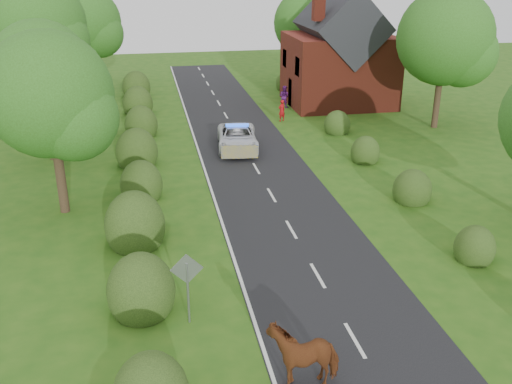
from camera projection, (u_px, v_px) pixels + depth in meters
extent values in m
plane|color=#265614|center=(355.00, 341.00, 17.84)|extent=(120.00, 120.00, 0.00)
cube|color=black|center=(260.00, 175.00, 31.45)|extent=(6.00, 70.00, 0.02)
cube|color=white|center=(355.00, 340.00, 17.84)|extent=(0.12, 1.80, 0.01)
cube|color=white|center=(318.00, 275.00, 21.46)|extent=(0.12, 1.80, 0.01)
cube|color=white|center=(291.00, 229.00, 25.09)|extent=(0.12, 1.80, 0.01)
cube|color=white|center=(272.00, 195.00, 28.72)|extent=(0.12, 1.80, 0.01)
cube|color=white|center=(256.00, 168.00, 32.35)|extent=(0.12, 1.80, 0.01)
cube|color=white|center=(244.00, 147.00, 35.98)|extent=(0.12, 1.80, 0.01)
cube|color=white|center=(234.00, 130.00, 39.61)|extent=(0.12, 1.80, 0.01)
cube|color=white|center=(226.00, 115.00, 43.24)|extent=(0.12, 1.80, 0.01)
cube|color=white|center=(219.00, 103.00, 46.86)|extent=(0.12, 1.80, 0.01)
cube|color=white|center=(213.00, 93.00, 50.49)|extent=(0.12, 1.80, 0.01)
cube|color=white|center=(208.00, 84.00, 54.12)|extent=(0.12, 1.80, 0.01)
cube|color=white|center=(203.00, 76.00, 57.75)|extent=(0.12, 1.80, 0.01)
cube|color=white|center=(199.00, 69.00, 61.38)|extent=(0.12, 1.80, 0.01)
cube|color=white|center=(207.00, 178.00, 30.93)|extent=(0.12, 70.00, 0.01)
ellipsoid|color=#1D3412|center=(141.00, 291.00, 19.12)|extent=(2.30, 2.41, 2.70)
ellipsoid|color=#1D3412|center=(135.00, 226.00, 23.59)|extent=(2.50, 2.62, 3.00)
ellipsoid|color=#1D3412|center=(141.00, 185.00, 28.24)|extent=(2.10, 2.20, 2.50)
ellipsoid|color=#1D3412|center=(137.00, 152.00, 32.70)|extent=(2.40, 2.52, 2.80)
ellipsoid|color=#1D3412|center=(141.00, 125.00, 38.22)|extent=(2.20, 2.31, 2.60)
ellipsoid|color=#1D3412|center=(138.00, 104.00, 43.62)|extent=(2.30, 2.41, 2.70)
ellipsoid|color=#1D3412|center=(136.00, 87.00, 49.03)|extent=(2.40, 2.52, 2.80)
ellipsoid|color=#1D3412|center=(474.00, 248.00, 22.41)|extent=(1.60, 1.68, 1.90)
ellipsoid|color=#1D3412|center=(412.00, 190.00, 27.87)|extent=(1.90, 2.00, 2.10)
ellipsoid|color=#1D3412|center=(365.00, 153.00, 33.31)|extent=(1.70, 1.78, 2.00)
ellipsoid|color=#1D3412|center=(337.00, 125.00, 38.80)|extent=(1.80, 1.89, 2.00)
ellipsoid|color=#1D3412|center=(285.00, 84.00, 51.47)|extent=(1.70, 1.78, 2.00)
cylinder|color=#332316|center=(60.00, 172.00, 26.19)|extent=(0.44, 0.44, 3.96)
sphere|color=#2A5417|center=(49.00, 95.00, 24.82)|extent=(5.60, 5.60, 5.60)
sphere|color=#398728|center=(74.00, 117.00, 24.83)|extent=(3.92, 3.92, 3.92)
cylinder|color=#332316|center=(50.00, 129.00, 33.23)|extent=(0.44, 0.44, 3.74)
sphere|color=#2A5417|center=(41.00, 70.00, 31.93)|extent=(5.60, 5.60, 5.60)
sphere|color=#398728|center=(60.00, 86.00, 31.92)|extent=(3.92, 3.92, 3.92)
cylinder|color=#332316|center=(46.00, 85.00, 41.82)|extent=(0.44, 0.44, 4.84)
sphere|color=#2A5417|center=(37.00, 23.00, 40.14)|extent=(6.80, 6.80, 6.80)
sphere|color=#398728|center=(56.00, 40.00, 40.16)|extent=(4.76, 4.76, 4.76)
cylinder|color=#332316|center=(91.00, 65.00, 51.46)|extent=(0.44, 0.44, 4.18)
sphere|color=#2A5417|center=(86.00, 22.00, 50.01)|extent=(6.00, 6.00, 6.00)
sphere|color=#398728|center=(99.00, 33.00, 50.02)|extent=(4.20, 4.20, 4.20)
cylinder|color=#332316|center=(438.00, 96.00, 39.46)|extent=(0.44, 0.44, 4.40)
sphere|color=#2A5417|center=(445.00, 37.00, 37.93)|extent=(6.40, 6.40, 6.40)
sphere|color=#398728|center=(463.00, 53.00, 37.93)|extent=(4.48, 4.48, 4.48)
cylinder|color=#332316|center=(305.00, 63.00, 53.16)|extent=(0.44, 0.44, 3.96)
sphere|color=#2A5417|center=(307.00, 23.00, 51.79)|extent=(6.00, 6.00, 6.00)
sphere|color=#398728|center=(319.00, 34.00, 51.78)|extent=(4.20, 4.20, 4.20)
cylinder|color=gray|center=(188.00, 293.00, 18.35)|extent=(0.08, 0.08, 2.20)
cube|color=gray|center=(187.00, 269.00, 18.01)|extent=(1.06, 0.04, 1.06)
cube|color=maroon|center=(339.00, 70.00, 45.70)|extent=(8.00, 7.00, 5.50)
cube|color=black|center=(341.00, 26.00, 44.39)|extent=(5.94, 7.40, 5.94)
cube|color=maroon|center=(319.00, 9.00, 41.59)|extent=(0.80, 0.80, 1.60)
imported|color=#5E2216|center=(303.00, 356.00, 15.92)|extent=(2.30, 1.28, 1.60)
imported|color=silver|center=(237.00, 138.00, 35.50)|extent=(2.95, 5.40, 1.44)
cube|color=yellow|center=(240.00, 152.00, 33.12)|extent=(2.14, 0.30, 0.79)
cube|color=blue|center=(237.00, 125.00, 35.20)|extent=(1.45, 0.44, 0.14)
imported|color=#A90E13|center=(282.00, 111.00, 41.51)|extent=(0.68, 0.59, 1.57)
imported|color=#521661|center=(284.00, 96.00, 45.35)|extent=(1.06, 1.05, 1.73)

